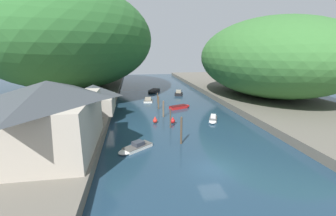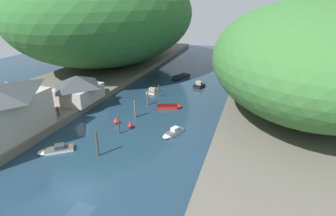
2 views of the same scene
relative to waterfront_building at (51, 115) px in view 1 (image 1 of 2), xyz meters
The scene contains 22 objects.
water_surface 30.17m from the waterfront_building, 57.16° to the left, with size 130.00×130.00×0.00m, color #1E384C.
left_bank 26.18m from the waterfront_building, 104.33° to the left, with size 22.00×120.00×1.16m.
right_bank 46.26m from the waterfront_building, 32.89° to the left, with size 22.00×120.00×1.16m.
hillside_left 46.05m from the waterfront_building, 99.57° to the left, with size 43.62×61.06×26.72m.
hillside_right 46.72m from the waterfront_building, 31.12° to the left, with size 29.91×41.88×17.61m.
waterfront_building is the anchor object (origin of this frame).
boathouse_shed 15.25m from the waterfront_building, 82.58° to the left, with size 6.94×8.12×4.73m.
boat_red_skiff 27.08m from the waterfront_building, 47.25° to the left, with size 4.74×3.04×0.62m.
boat_white_cruiser 41.50m from the waterfront_building, 69.66° to the left, with size 4.15×5.97×0.72m.
boat_far_upstream 24.31m from the waterfront_building, 25.09° to the left, with size 2.61×4.11×1.01m.
boat_mid_channel 39.51m from the waterfront_building, 58.35° to the left, with size 2.73×3.57×1.48m.
boat_far_right_bank 9.75m from the waterfront_building, ahead, with size 4.43×3.87×0.91m.
boat_open_rowboat 29.65m from the waterfront_building, 65.85° to the left, with size 2.28×3.28×1.12m.
mooring_post_nearest 14.79m from the waterfront_building, ahead, with size 0.27×0.27×3.58m.
mooring_post_second 16.47m from the waterfront_building, 29.60° to the left, with size 0.22×0.22×3.07m.
mooring_post_middle 19.93m from the waterfront_building, 45.41° to the left, with size 0.30×0.30×2.97m.
mooring_post_fourth 24.28m from the waterfront_building, 55.55° to the left, with size 0.28×0.28×2.67m.
mooring_post_farthest 28.66m from the waterfront_building, 60.62° to the left, with size 0.24×0.24×2.41m.
channel_buoy_near 18.45m from the waterfront_building, 34.36° to the left, with size 0.75×0.75×1.13m.
channel_buoy_far 16.66m from the waterfront_building, 41.83° to the left, with size 0.75×0.75×1.13m.
person_on_quay 9.22m from the waterfront_building, 69.72° to the left, with size 0.32×0.43×1.69m.
person_by_boathouse 5.10m from the waterfront_building, 50.77° to the left, with size 0.31×0.42×1.69m.
Camera 1 is at (-7.59, -19.11, 11.40)m, focal length 24.00 mm.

